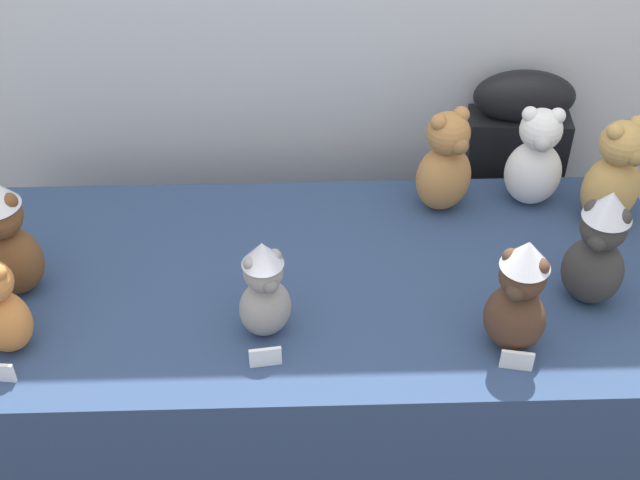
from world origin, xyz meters
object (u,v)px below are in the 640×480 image
object	(u,v)px
display_table	(320,380)
teddy_bear_ginger	(0,309)
instrument_case	(503,216)
teddy_bear_chestnut	(5,238)
teddy_bear_charcoal	(598,249)
teddy_bear_cocoa	(518,297)
teddy_bear_snow	(535,160)
teddy_bear_ash	(264,290)
teddy_bear_honey	(614,175)
teddy_bear_caramel	(445,164)

from	to	relation	value
display_table	teddy_bear_ginger	size ratio (longest dim) A/B	7.02
instrument_case	teddy_bear_chestnut	world-z (taller)	teddy_bear_chestnut
instrument_case	teddy_bear_charcoal	bearing A→B (deg)	-82.11
teddy_bear_cocoa	instrument_case	bearing A→B (deg)	107.99
teddy_bear_charcoal	teddy_bear_snow	bearing A→B (deg)	129.16
teddy_bear_ash	teddy_bear_cocoa	size ratio (longest dim) A/B	0.87
teddy_bear_charcoal	teddy_bear_honey	xyz separation A→B (m)	(0.12, 0.29, -0.01)
instrument_case	teddy_bear_chestnut	size ratio (longest dim) A/B	3.14
display_table	teddy_bear_ginger	world-z (taller)	teddy_bear_ginger
instrument_case	teddy_bear_honey	size ratio (longest dim) A/B	3.35
display_table	teddy_bear_cocoa	bearing A→B (deg)	-29.13
display_table	teddy_bear_honey	world-z (taller)	teddy_bear_honey
instrument_case	teddy_bear_ash	world-z (taller)	teddy_bear_ash
teddy_bear_snow	teddy_bear_caramel	world-z (taller)	teddy_bear_caramel
teddy_bear_ginger	teddy_bear_ash	size ratio (longest dim) A/B	0.95
instrument_case	teddy_bear_chestnut	xyz separation A→B (m)	(-1.29, -0.53, 0.40)
teddy_bear_ash	teddy_bear_charcoal	bearing A→B (deg)	-17.70
teddy_bear_cocoa	teddy_bear_honey	bearing A→B (deg)	83.07
instrument_case	teddy_bear_chestnut	bearing A→B (deg)	-153.60
display_table	teddy_bear_caramel	world-z (taller)	teddy_bear_caramel
teddy_bear_caramel	teddy_bear_ash	distance (m)	0.63
teddy_bear_snow	teddy_bear_cocoa	world-z (taller)	teddy_bear_cocoa
teddy_bear_snow	teddy_bear_caramel	distance (m)	0.24
teddy_bear_snow	teddy_bear_honey	xyz separation A→B (m)	(0.18, -0.08, 0.01)
instrument_case	teddy_bear_honey	bearing A→B (deg)	-58.03
display_table	teddy_bear_chestnut	bearing A→B (deg)	-178.74
teddy_bear_caramel	teddy_bear_ginger	bearing A→B (deg)	176.27
instrument_case	teddy_bear_cocoa	world-z (taller)	teddy_bear_cocoa
teddy_bear_ash	teddy_bear_cocoa	distance (m)	0.54
display_table	teddy_bear_chestnut	distance (m)	0.89
teddy_bear_honey	teddy_bear_chestnut	bearing A→B (deg)	163.63
teddy_bear_ash	teddy_bear_honey	distance (m)	0.95
teddy_bear_caramel	teddy_bear_ash	world-z (taller)	teddy_bear_caramel
instrument_case	teddy_bear_honey	world-z (taller)	teddy_bear_honey
teddy_bear_caramel	teddy_bear_cocoa	bearing A→B (deg)	-109.16
teddy_bear_snow	teddy_bear_caramel	size ratio (longest dim) A/B	0.98
teddy_bear_ginger	teddy_bear_chestnut	size ratio (longest dim) A/B	0.77
teddy_bear_snow	teddy_bear_ash	size ratio (longest dim) A/B	1.11
teddy_bear_ginger	teddy_bear_cocoa	distance (m)	1.10
display_table	teddy_bear_chestnut	size ratio (longest dim) A/B	5.40
teddy_bear_honey	teddy_bear_chestnut	xyz separation A→B (m)	(-1.45, -0.22, 0.02)
display_table	teddy_bear_cocoa	distance (m)	0.70
teddy_bear_ash	teddy_bear_caramel	bearing A→B (deg)	20.23
instrument_case	teddy_bear_ash	xyz separation A→B (m)	(-0.70, -0.69, 0.37)
teddy_bear_charcoal	instrument_case	bearing A→B (deg)	124.77
instrument_case	display_table	bearing A→B (deg)	-134.15
teddy_bear_caramel	teddy_bear_chestnut	bearing A→B (deg)	166.80
display_table	teddy_bear_honey	xyz separation A→B (m)	(0.74, 0.21, 0.51)
teddy_bear_caramel	teddy_bear_honey	bearing A→B (deg)	-37.71
instrument_case	teddy_bear_ginger	bearing A→B (deg)	-146.51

